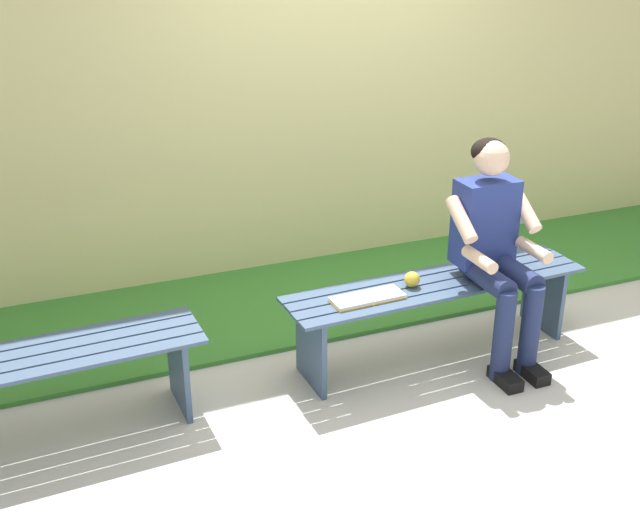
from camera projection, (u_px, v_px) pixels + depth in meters
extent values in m
cube|color=#387A2D|center=(204.00, 306.00, 5.18)|extent=(9.00, 1.48, 0.03)
cube|color=#D1C684|center=(259.00, 58.00, 5.28)|extent=(9.50, 0.24, 3.05)
cube|color=#384C6B|center=(423.00, 273.00, 4.59)|extent=(1.83, 0.16, 0.02)
cube|color=#384C6B|center=(432.00, 280.00, 4.50)|extent=(1.83, 0.16, 0.02)
cube|color=#384C6B|center=(442.00, 287.00, 4.41)|extent=(1.83, 0.16, 0.02)
cube|color=#384C6B|center=(452.00, 294.00, 4.33)|extent=(1.83, 0.16, 0.02)
cube|color=#384C6B|center=(543.00, 295.00, 4.85)|extent=(0.04, 0.36, 0.46)
cube|color=#384C6B|center=(311.00, 348.00, 4.25)|extent=(0.04, 0.36, 0.46)
cube|color=#384C6B|center=(20.00, 345.00, 3.81)|extent=(1.72, 0.16, 0.02)
cube|color=#384C6B|center=(22.00, 355.00, 3.73)|extent=(1.72, 0.16, 0.02)
cube|color=#384C6B|center=(24.00, 365.00, 3.64)|extent=(1.72, 0.16, 0.02)
cube|color=#384C6B|center=(26.00, 376.00, 3.55)|extent=(1.72, 0.16, 0.02)
cube|color=#384C6B|center=(178.00, 369.00, 4.06)|extent=(0.04, 0.36, 0.46)
cube|color=navy|center=(485.00, 222.00, 4.45)|extent=(0.34, 0.20, 0.50)
sphere|color=beige|center=(492.00, 158.00, 4.29)|extent=(0.20, 0.20, 0.20)
ellipsoid|color=black|center=(489.00, 151.00, 4.30)|extent=(0.20, 0.19, 0.15)
cylinder|color=navy|center=(514.00, 272.00, 4.41)|extent=(0.13, 0.40, 0.13)
cylinder|color=navy|center=(487.00, 277.00, 4.34)|extent=(0.13, 0.40, 0.13)
cylinder|color=navy|center=(530.00, 330.00, 4.35)|extent=(0.11, 0.11, 0.55)
cube|color=black|center=(532.00, 372.00, 4.39)|extent=(0.10, 0.22, 0.07)
cylinder|color=navy|center=(503.00, 336.00, 4.28)|extent=(0.11, 0.11, 0.55)
cube|color=black|center=(505.00, 378.00, 4.33)|extent=(0.10, 0.22, 0.07)
cylinder|color=beige|center=(525.00, 210.00, 4.42)|extent=(0.08, 0.28, 0.23)
cylinder|color=beige|center=(534.00, 250.00, 4.35)|extent=(0.07, 0.26, 0.07)
cylinder|color=beige|center=(461.00, 220.00, 4.28)|extent=(0.08, 0.28, 0.23)
cylinder|color=beige|center=(479.00, 259.00, 4.22)|extent=(0.07, 0.26, 0.07)
sphere|color=gold|center=(412.00, 280.00, 4.38)|extent=(0.09, 0.09, 0.09)
cube|color=white|center=(384.00, 294.00, 4.28)|extent=(0.21, 0.16, 0.02)
cube|color=white|center=(351.00, 301.00, 4.20)|extent=(0.21, 0.16, 0.02)
cube|color=#BF8C1E|center=(367.00, 299.00, 4.24)|extent=(0.42, 0.17, 0.01)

